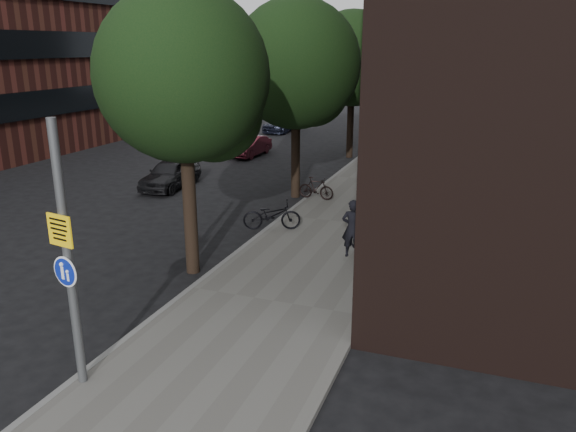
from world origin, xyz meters
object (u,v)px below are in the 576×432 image
at_px(signpost, 68,257).
at_px(pedestrian, 352,228).
at_px(parked_bike_facade_near, 381,236).
at_px(parked_car_near, 170,174).

xyz_separation_m(signpost, pedestrian, (3.10, 7.86, -1.57)).
relative_size(pedestrian, parked_bike_facade_near, 0.95).
xyz_separation_m(signpost, parked_bike_facade_near, (3.80, 8.54, -1.95)).
height_order(signpost, parked_car_near, signpost).
height_order(parked_bike_facade_near, parked_car_near, parked_car_near).
relative_size(signpost, pedestrian, 2.81).
height_order(pedestrian, parked_car_near, pedestrian).
bearing_deg(parked_car_near, signpost, -68.02).
distance_m(signpost, pedestrian, 8.59).
relative_size(parked_bike_facade_near, parked_car_near, 0.48).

